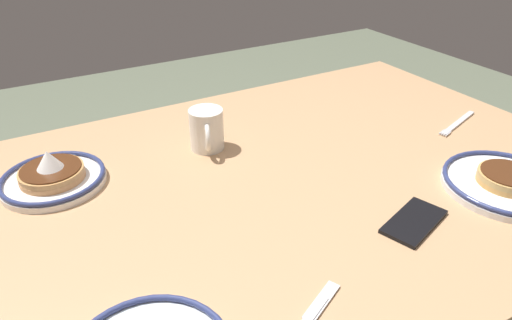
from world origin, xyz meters
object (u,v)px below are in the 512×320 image
(plate_near_main, at_px, (53,176))
(cell_phone, at_px, (414,222))
(plate_center_pancakes, at_px, (506,183))
(fork_near, at_px, (458,123))
(coffee_mug, at_px, (207,129))

(plate_near_main, xyz_separation_m, cell_phone, (-0.57, 0.49, -0.02))
(plate_center_pancakes, relative_size, fork_near, 1.34)
(plate_near_main, relative_size, coffee_mug, 1.92)
(coffee_mug, height_order, fork_near, coffee_mug)
(coffee_mug, bearing_deg, plate_near_main, -2.91)
(plate_center_pancakes, bearing_deg, plate_near_main, -30.86)
(plate_center_pancakes, distance_m, cell_phone, 0.26)
(plate_center_pancakes, bearing_deg, fork_near, -123.00)
(cell_phone, distance_m, fork_near, 0.50)
(plate_center_pancakes, xyz_separation_m, fork_near, (-0.17, -0.26, -0.01))
(cell_phone, relative_size, fork_near, 0.74)
(plate_near_main, bearing_deg, plate_center_pancakes, 149.14)
(cell_phone, bearing_deg, fork_near, -167.41)
(plate_near_main, xyz_separation_m, fork_near, (-1.00, 0.23, -0.02))
(plate_center_pancakes, relative_size, coffee_mug, 2.28)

